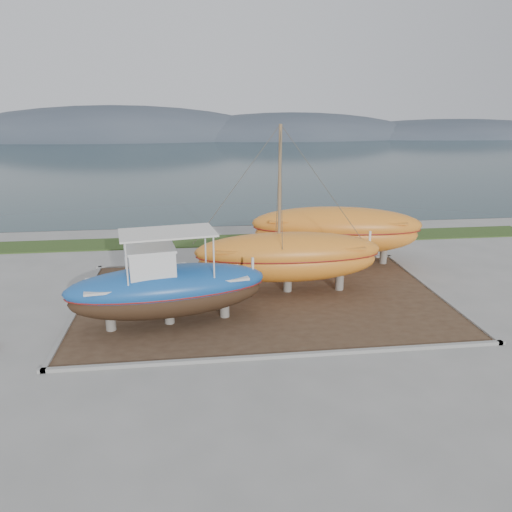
{
  "coord_description": "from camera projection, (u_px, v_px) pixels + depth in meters",
  "views": [
    {
      "loc": [
        -3.28,
        -19.42,
        9.62
      ],
      "look_at": [
        -0.35,
        4.0,
        2.34
      ],
      "focal_mm": 35.0,
      "sensor_mm": 36.0,
      "label": 1
    }
  ],
  "objects": [
    {
      "name": "blue_caique",
      "position": [
        167.0,
        279.0,
        21.97
      ],
      "size": [
        9.18,
        4.16,
        4.26
      ],
      "primitive_type": null,
      "rotation": [
        0.0,
        0.0,
        0.16
      ],
      "color": "#1952A0",
      "rests_on": "dirt_patch"
    },
    {
      "name": "white_dinghy",
      "position": [
        161.0,
        277.0,
        26.65
      ],
      "size": [
        4.37,
        2.99,
        1.23
      ],
      "primitive_type": null,
      "rotation": [
        0.0,
        0.0,
        0.39
      ],
      "color": "silver",
      "rests_on": "dirt_patch"
    },
    {
      "name": "sea",
      "position": [
        212.0,
        159.0,
        88.02
      ],
      "size": [
        260.0,
        100.0,
        0.04
      ],
      "primitive_type": null,
      "color": "#1B3237",
      "rests_on": "ground"
    },
    {
      "name": "curb_frame",
      "position": [
        263.0,
        298.0,
        25.41
      ],
      "size": [
        18.6,
        12.6,
        0.15
      ],
      "primitive_type": null,
      "color": "gray",
      "rests_on": "ground"
    },
    {
      "name": "orange_sailboat",
      "position": [
        289.0,
        212.0,
        25.16
      ],
      "size": [
        9.78,
        3.2,
        8.58
      ],
      "primitive_type": null,
      "rotation": [
        0.0,
        0.0,
        -0.04
      ],
      "color": "orange",
      "rests_on": "dirt_patch"
    },
    {
      "name": "ground",
      "position": [
        275.0,
        334.0,
        21.64
      ],
      "size": [
        140.0,
        140.0,
        0.0
      ],
      "primitive_type": "plane",
      "color": "gray",
      "rests_on": "ground"
    },
    {
      "name": "mountain_ridge",
      "position": [
        204.0,
        138.0,
        140.17
      ],
      "size": [
        200.0,
        36.0,
        20.0
      ],
      "primitive_type": null,
      "color": "#333D49",
      "rests_on": "ground"
    },
    {
      "name": "dirt_patch",
      "position": [
        263.0,
        299.0,
        25.42
      ],
      "size": [
        18.0,
        12.0,
        0.06
      ],
      "primitive_type": "cube",
      "color": "#422D1E",
      "rests_on": "ground"
    },
    {
      "name": "grass_strip",
      "position": [
        241.0,
        240.0,
        36.32
      ],
      "size": [
        44.0,
        3.0,
        0.08
      ],
      "primitive_type": "cube",
      "color": "#284219",
      "rests_on": "ground"
    },
    {
      "name": "orange_bare_hull",
      "position": [
        336.0,
        236.0,
        30.7
      ],
      "size": [
        10.76,
        5.02,
        3.39
      ],
      "primitive_type": null,
      "rotation": [
        0.0,
        0.0,
        -0.19
      ],
      "color": "orange",
      "rests_on": "dirt_patch"
    }
  ]
}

